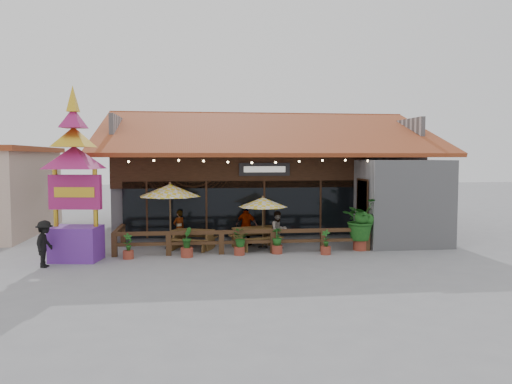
{
  "coord_description": "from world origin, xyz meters",
  "views": [
    {
      "loc": [
        -3.57,
        -19.46,
        3.72
      ],
      "look_at": [
        -0.91,
        1.5,
        2.24
      ],
      "focal_mm": 35.0,
      "sensor_mm": 36.0,
      "label": 1
    }
  ],
  "objects": [
    {
      "name": "umbrella_left",
      "position": [
        -4.49,
        0.91,
        2.37
      ],
      "size": [
        3.13,
        3.13,
        2.72
      ],
      "color": "brown",
      "rests_on": "ground"
    },
    {
      "name": "pedestrian",
      "position": [
        -8.56,
        -2.03,
        0.8
      ],
      "size": [
        0.69,
        1.08,
        1.59
      ],
      "primitive_type": "imported",
      "rotation": [
        0.0,
        0.0,
        1.47
      ],
      "color": "black",
      "rests_on": "ground"
    },
    {
      "name": "umbrella_right",
      "position": [
        -0.74,
        0.57,
        1.88
      ],
      "size": [
        2.39,
        2.39,
        2.15
      ],
      "color": "brown",
      "rests_on": "ground"
    },
    {
      "name": "planter_c",
      "position": [
        -1.83,
        -0.79,
        0.56
      ],
      "size": [
        0.78,
        0.76,
        0.99
      ],
      "color": "maroon",
      "rests_on": "ground"
    },
    {
      "name": "planter_d",
      "position": [
        -0.36,
        -0.68,
        0.49
      ],
      "size": [
        0.47,
        0.47,
        1.01
      ],
      "color": "maroon",
      "rests_on": "ground"
    },
    {
      "name": "thai_sign_tower",
      "position": [
        -7.74,
        -1.04,
        3.55
      ],
      "size": [
        2.85,
        2.85,
        6.71
      ],
      "color": "#662A9B",
      "rests_on": "ground"
    },
    {
      "name": "tropical_plant",
      "position": [
        3.07,
        -0.38,
        1.2
      ],
      "size": [
        1.99,
        1.93,
        2.11
      ],
      "color": "maroon",
      "rests_on": "ground"
    },
    {
      "name": "diner_b",
      "position": [
        -0.15,
        0.28,
        0.77
      ],
      "size": [
        0.91,
        0.82,
        1.54
      ],
      "primitive_type": "imported",
      "rotation": [
        0.0,
        0.0,
        0.38
      ],
      "color": "#3B2113",
      "rests_on": "ground"
    },
    {
      "name": "picnic_table_left",
      "position": [
        -3.57,
        0.7,
        0.53
      ],
      "size": [
        2.04,
        1.92,
        0.78
      ],
      "color": "brown",
      "rests_on": "ground"
    },
    {
      "name": "diner_a",
      "position": [
        -4.16,
        1.54,
        0.75
      ],
      "size": [
        0.66,
        0.61,
        1.5
      ],
      "primitive_type": "imported",
      "rotation": [
        0.0,
        0.0,
        3.76
      ],
      "color": "#3B2113",
      "rests_on": "ground"
    },
    {
      "name": "planter_e",
      "position": [
        1.46,
        -1.07,
        0.4
      ],
      "size": [
        0.41,
        0.4,
        0.96
      ],
      "color": "maroon",
      "rests_on": "ground"
    },
    {
      "name": "restaurant_building",
      "position": [
        0.26,
        6.61,
        2.21
      ],
      "size": [
        15.5,
        14.73,
        6.09
      ],
      "color": "#A2A2A7",
      "rests_on": "ground"
    },
    {
      "name": "ground",
      "position": [
        0.0,
        0.0,
        0.0
      ],
      "size": [
        100.0,
        100.0,
        0.0
      ],
      "primitive_type": "plane",
      "color": "gray",
      "rests_on": "ground"
    },
    {
      "name": "patio_railing",
      "position": [
        -2.25,
        -0.27,
        0.61
      ],
      "size": [
        10.0,
        2.6,
        0.92
      ],
      "color": "#4D301B",
      "rests_on": "ground"
    },
    {
      "name": "diner_c",
      "position": [
        -1.33,
        1.28,
        0.86
      ],
      "size": [
        1.06,
        0.91,
        1.71
      ],
      "primitive_type": "imported",
      "rotation": [
        0.0,
        0.0,
        2.54
      ],
      "color": "#3B2113",
      "rests_on": "ground"
    },
    {
      "name": "picnic_table_right",
      "position": [
        -1.03,
        0.56,
        0.58
      ],
      "size": [
        2.18,
        2.02,
        0.86
      ],
      "color": "brown",
      "rests_on": "ground"
    },
    {
      "name": "planter_b",
      "position": [
        -3.81,
        -0.92,
        0.5
      ],
      "size": [
        0.45,
        0.45,
        1.11
      ],
      "color": "maroon",
      "rests_on": "ground"
    },
    {
      "name": "planter_a",
      "position": [
        -5.94,
        -0.98,
        0.4
      ],
      "size": [
        0.41,
        0.39,
        0.95
      ],
      "color": "maroon",
      "rests_on": "ground"
    }
  ]
}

